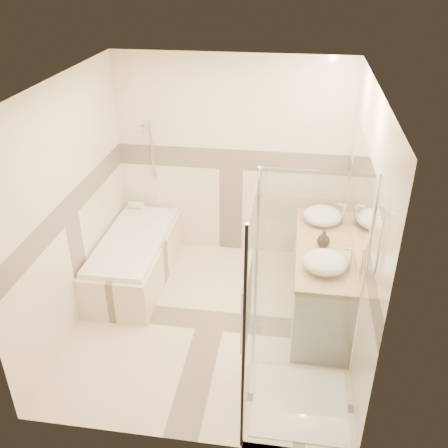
# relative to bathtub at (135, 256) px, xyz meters

# --- Properties ---
(room) EXTENTS (2.82, 3.02, 2.52)m
(room) POSITION_rel_bathtub_xyz_m (1.08, -0.64, 0.95)
(room) COLOR beige
(room) RESTS_ON ground
(bathtub) EXTENTS (0.75, 1.70, 0.56)m
(bathtub) POSITION_rel_bathtub_xyz_m (0.00, 0.00, 0.00)
(bathtub) COLOR beige
(bathtub) RESTS_ON ground
(vanity) EXTENTS (0.58, 1.62, 0.85)m
(vanity) POSITION_rel_bathtub_xyz_m (2.15, -0.35, 0.12)
(vanity) COLOR silver
(vanity) RESTS_ON ground
(shower_enclosure) EXTENTS (0.96, 0.93, 2.04)m
(shower_enclosure) POSITION_rel_bathtub_xyz_m (1.86, -1.62, 0.20)
(shower_enclosure) COLOR beige
(shower_enclosure) RESTS_ON ground
(vessel_sink_near) EXTENTS (0.42, 0.42, 0.17)m
(vessel_sink_near) POSITION_rel_bathtub_xyz_m (2.13, 0.15, 0.63)
(vessel_sink_near) COLOR white
(vessel_sink_near) RESTS_ON vanity
(vessel_sink_far) EXTENTS (0.42, 0.42, 0.17)m
(vessel_sink_far) POSITION_rel_bathtub_xyz_m (2.13, -0.78, 0.63)
(vessel_sink_far) COLOR white
(vessel_sink_far) RESTS_ON vanity
(faucet_near) EXTENTS (0.10, 0.03, 0.25)m
(faucet_near) POSITION_rel_bathtub_xyz_m (2.35, 0.15, 0.69)
(faucet_near) COLOR silver
(faucet_near) RESTS_ON vanity
(faucet_far) EXTENTS (0.11, 0.03, 0.26)m
(faucet_far) POSITION_rel_bathtub_xyz_m (2.35, -0.78, 0.69)
(faucet_far) COLOR silver
(faucet_far) RESTS_ON vanity
(amenity_bottle_a) EXTENTS (0.08, 0.08, 0.16)m
(amenity_bottle_a) POSITION_rel_bathtub_xyz_m (2.13, -0.39, 0.62)
(amenity_bottle_a) COLOR black
(amenity_bottle_a) RESTS_ON vanity
(amenity_bottle_b) EXTENTS (0.17, 0.17, 0.17)m
(amenity_bottle_b) POSITION_rel_bathtub_xyz_m (2.13, -0.34, 0.63)
(amenity_bottle_b) COLOR black
(amenity_bottle_b) RESTS_ON vanity
(folded_towels) EXTENTS (0.17, 0.24, 0.07)m
(folded_towels) POSITION_rel_bathtub_xyz_m (2.13, 0.34, 0.58)
(folded_towels) COLOR white
(folded_towels) RESTS_ON vanity
(rolled_towel) EXTENTS (0.20, 0.09, 0.09)m
(rolled_towel) POSITION_rel_bathtub_xyz_m (-0.18, 0.73, 0.30)
(rolled_towel) COLOR white
(rolled_towel) RESTS_ON bathtub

